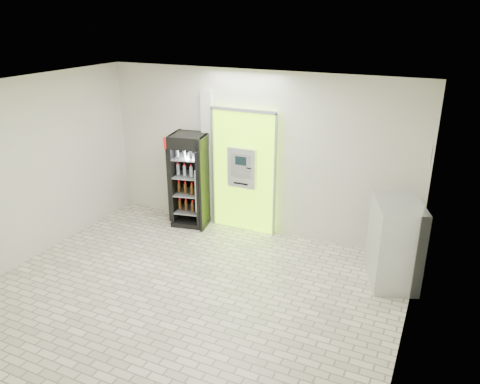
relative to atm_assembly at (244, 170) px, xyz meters
The scene contains 7 objects.
ground 2.69m from the atm_assembly, 85.26° to the right, with size 6.00×6.00×0.00m, color beige.
room_shell 2.51m from the atm_assembly, 85.26° to the right, with size 6.00×6.00×6.00m.
atm_assembly is the anchor object (origin of this frame).
pillar 0.79m from the atm_assembly, behind, with size 0.22×0.11×2.60m.
beverage_cooler 1.09m from the atm_assembly, 168.08° to the right, with size 0.78×0.74×1.80m.
steel_cabinet 3.01m from the atm_assembly, 15.08° to the right, with size 0.96×1.15×1.31m.
exit_sign 3.48m from the atm_assembly, 17.65° to the right, with size 0.02×0.22×0.26m.
Camera 1 is at (3.21, -5.08, 3.93)m, focal length 35.00 mm.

